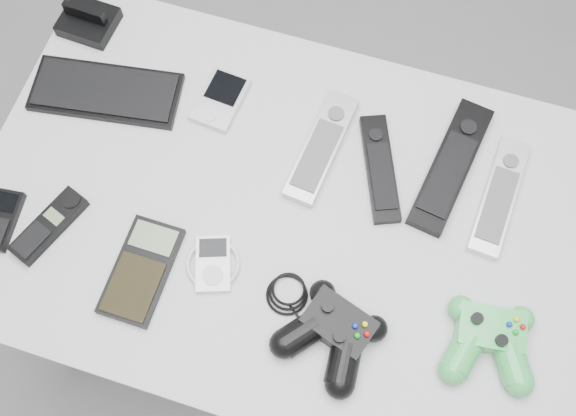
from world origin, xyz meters
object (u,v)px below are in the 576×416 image
(pda, at_px, (220,100))
(cordless_handset, at_px, (49,226))
(pda_keyboard, at_px, (106,91))
(controller_green, at_px, (490,339))
(desk, at_px, (289,226))
(mp3_player, at_px, (213,264))
(calculator, at_px, (141,270))
(remote_silver_b, at_px, (499,196))
(remote_silver_a, at_px, (322,147))
(mobile_phone, at_px, (1,220))
(remote_black_b, at_px, (451,166))
(remote_black_a, at_px, (380,168))
(controller_black, at_px, (333,332))

(pda, height_order, cordless_handset, cordless_handset)
(pda_keyboard, height_order, pda, pda)
(controller_green, bearing_deg, pda_keyboard, 155.35)
(desk, distance_m, controller_green, 0.38)
(cordless_handset, bearing_deg, mp3_player, 24.77)
(calculator, bearing_deg, remote_silver_b, 30.23)
(calculator, bearing_deg, remote_silver_a, 54.78)
(mp3_player, bearing_deg, mobile_phone, 165.92)
(pda_keyboard, bearing_deg, pda, 3.97)
(remote_black_b, height_order, cordless_handset, remote_black_b)
(pda, relative_size, calculator, 0.65)
(desk, bearing_deg, remote_silver_b, 21.73)
(mp3_player, bearing_deg, remote_black_b, 21.54)
(remote_black_a, height_order, calculator, remote_black_a)
(calculator, height_order, mp3_player, same)
(remote_black_b, bearing_deg, remote_black_a, -152.01)
(remote_silver_b, bearing_deg, mp3_player, -144.39)
(remote_silver_a, xyz_separation_m, cordless_handset, (-0.38, -0.27, -0.00))
(remote_black_b, distance_m, controller_black, 0.35)
(mobile_phone, bearing_deg, cordless_handset, 3.51)
(remote_black_a, bearing_deg, cordless_handset, -174.00)
(mobile_phone, height_order, cordless_handset, cordless_handset)
(remote_black_b, bearing_deg, mp3_player, -130.14)
(remote_silver_b, bearing_deg, mobile_phone, -155.43)
(remote_silver_b, distance_m, controller_green, 0.24)
(remote_silver_b, bearing_deg, controller_green, -79.12)
(cordless_handset, xyz_separation_m, controller_black, (0.49, -0.03, 0.01))
(controller_black, bearing_deg, controller_green, 33.10)
(pda, distance_m, controller_black, 0.45)
(pda_keyboard, bearing_deg, remote_black_b, -4.99)
(remote_silver_b, distance_m, calculator, 0.60)
(remote_silver_a, bearing_deg, pda, 175.36)
(pda, bearing_deg, mobile_phone, -124.58)
(pda, bearing_deg, remote_black_a, -3.25)
(desk, xyz_separation_m, pda_keyboard, (-0.38, 0.12, 0.07))
(cordless_handset, bearing_deg, calculator, 12.48)
(pda, xyz_separation_m, remote_black_b, (0.41, -0.01, 0.00))
(remote_silver_a, distance_m, remote_black_b, 0.22)
(mobile_phone, bearing_deg, desk, 13.05)
(remote_silver_a, distance_m, cordless_handset, 0.47)
(pda_keyboard, relative_size, mobile_phone, 2.52)
(remote_black_b, xyz_separation_m, mobile_phone, (-0.68, -0.31, -0.00))
(mp3_player, distance_m, controller_black, 0.22)
(mobile_phone, relative_size, cordless_handset, 0.74)
(remote_black_a, height_order, remote_silver_b, remote_silver_b)
(calculator, height_order, controller_black, controller_black)
(remote_silver_a, xyz_separation_m, remote_silver_b, (0.31, 0.00, -0.00))
(desk, relative_size, remote_silver_b, 4.86)
(controller_black, distance_m, controller_green, 0.24)
(cordless_handset, bearing_deg, remote_black_a, 48.97)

